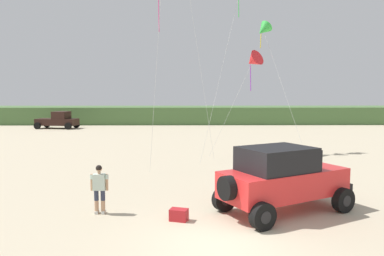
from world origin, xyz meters
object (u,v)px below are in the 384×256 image
object	(u,v)px
cooler_box	(179,215)
kite_purple_stunt	(253,61)
kite_red_delta	(263,30)
jeep	(282,177)
distant_pickup	(58,120)
person_watching	(99,186)

from	to	relation	value
cooler_box	kite_purple_stunt	world-z (taller)	kite_purple_stunt
cooler_box	kite_purple_stunt	distance (m)	15.22
kite_red_delta	jeep	bearing A→B (deg)	-98.20
jeep	distant_pickup	xyz separation A→B (m)	(-18.15, 30.71, -0.26)
jeep	cooler_box	size ratio (longest dim) A/B	8.92
jeep	person_watching	bearing A→B (deg)	-178.98
cooler_box	distant_pickup	bearing A→B (deg)	132.05
kite_red_delta	distant_pickup	bearing A→B (deg)	138.74
person_watching	kite_red_delta	size ratio (longest dim) A/B	0.19
person_watching	cooler_box	bearing A→B (deg)	-15.20
kite_red_delta	person_watching	bearing A→B (deg)	-121.39
kite_red_delta	cooler_box	bearing A→B (deg)	-111.13
person_watching	kite_purple_stunt	distance (m)	15.38
distant_pickup	kite_purple_stunt	xyz separation A→B (m)	(19.25, -18.35, 5.26)
jeep	kite_purple_stunt	xyz separation A→B (m)	(1.11, 12.36, 4.99)
kite_purple_stunt	kite_red_delta	xyz separation A→B (m)	(0.79, 0.77, 2.12)
jeep	person_watching	size ratio (longest dim) A/B	2.99
jeep	cooler_box	distance (m)	3.74
kite_purple_stunt	kite_red_delta	bearing A→B (deg)	44.35
distant_pickup	kite_purple_stunt	world-z (taller)	kite_purple_stunt
jeep	distant_pickup	distance (m)	35.67
distant_pickup	kite_red_delta	world-z (taller)	kite_red_delta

